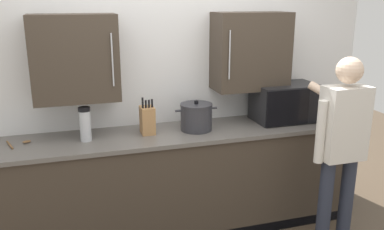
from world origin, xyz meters
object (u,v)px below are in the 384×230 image
(microwave_oven, at_px, (283,103))
(thermos_flask, at_px, (85,124))
(person_figure, at_px, (341,140))
(knife_block, at_px, (147,120))
(stock_pot, at_px, (196,117))
(wooden_spoon, at_px, (19,143))

(microwave_oven, height_order, thermos_flask, microwave_oven)
(thermos_flask, relative_size, person_figure, 0.17)
(microwave_oven, xyz_separation_m, person_figure, (0.13, -0.69, -0.14))
(knife_block, height_order, stock_pot, knife_block)
(stock_pot, bearing_deg, person_figure, -34.49)
(wooden_spoon, distance_m, thermos_flask, 0.52)
(stock_pot, bearing_deg, thermos_flask, -179.24)
(wooden_spoon, bearing_deg, thermos_flask, -7.91)
(wooden_spoon, xyz_separation_m, person_figure, (2.38, -0.72, 0.02))
(stock_pot, relative_size, person_figure, 0.23)
(microwave_oven, relative_size, person_figure, 0.35)
(stock_pot, distance_m, thermos_flask, 0.91)
(wooden_spoon, xyz_separation_m, knife_block, (1.00, -0.03, 0.11))
(thermos_flask, height_order, person_figure, person_figure)
(knife_block, distance_m, person_figure, 1.54)
(wooden_spoon, distance_m, knife_block, 1.00)
(microwave_oven, xyz_separation_m, stock_pot, (-0.84, -0.03, -0.05))
(thermos_flask, bearing_deg, wooden_spoon, 172.09)
(stock_pot, distance_m, person_figure, 1.17)
(microwave_oven, xyz_separation_m, thermos_flask, (-1.75, -0.04, -0.03))
(microwave_oven, xyz_separation_m, knife_block, (-1.25, -0.00, -0.05))
(microwave_oven, bearing_deg, person_figure, -79.74)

